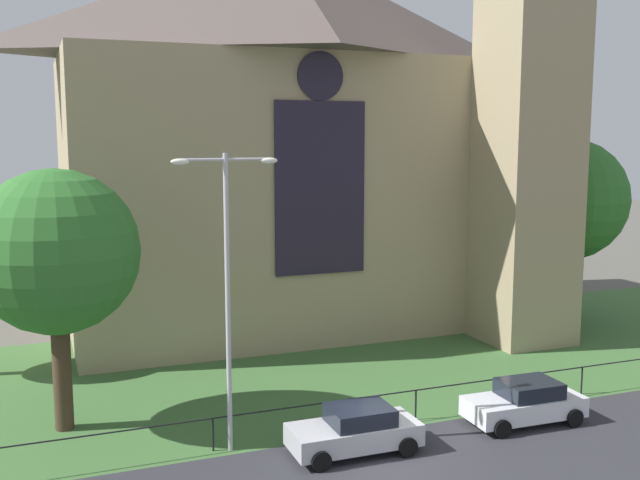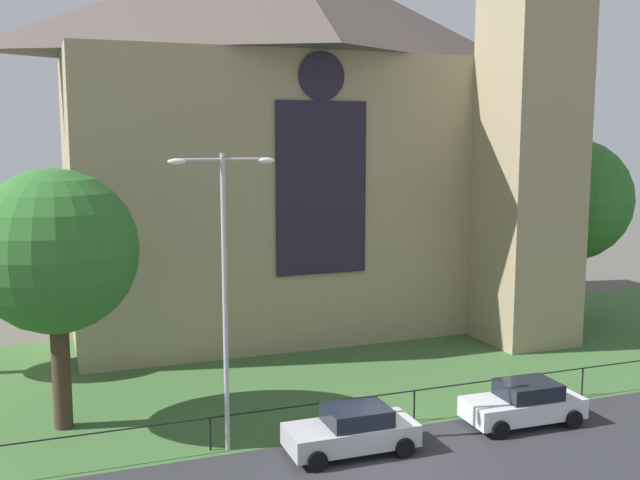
% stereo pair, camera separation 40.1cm
% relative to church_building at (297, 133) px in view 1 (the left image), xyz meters
% --- Properties ---
extents(ground, '(160.00, 160.00, 0.00)m').
position_rel_church_building_xyz_m(ground, '(-3.35, -7.38, -10.27)').
color(ground, '#56544C').
extents(grass_verge, '(120.00, 20.00, 0.01)m').
position_rel_church_building_xyz_m(grass_verge, '(-3.35, -9.38, -10.27)').
color(grass_verge, '#3D6633').
rests_on(grass_verge, ground).
extents(church_building, '(23.20, 16.20, 26.00)m').
position_rel_church_building_xyz_m(church_building, '(0.00, 0.00, 0.00)').
color(church_building, tan).
rests_on(church_building, ground).
extents(iron_railing, '(29.63, 0.07, 1.13)m').
position_rel_church_building_xyz_m(iron_railing, '(-0.77, -14.88, -9.30)').
color(iron_railing, black).
rests_on(iron_railing, ground).
extents(tree_right_far, '(6.67, 6.67, 10.01)m').
position_rel_church_building_xyz_m(tree_right_far, '(13.95, -4.58, -3.62)').
color(tree_right_far, '#423021').
rests_on(tree_right_far, ground).
extents(tree_left_near, '(5.61, 5.61, 9.06)m').
position_rel_church_building_xyz_m(tree_left_near, '(-12.56, -11.19, -4.06)').
color(tree_left_near, '#423021').
rests_on(tree_left_near, ground).
extents(streetlamp_near, '(3.37, 0.26, 9.59)m').
position_rel_church_building_xyz_m(streetlamp_near, '(-7.62, -14.98, -4.30)').
color(streetlamp_near, '#B2B2B7').
rests_on(streetlamp_near, ground).
extents(parked_car_silver, '(4.22, 2.06, 1.51)m').
position_rel_church_building_xyz_m(parked_car_silver, '(-3.92, -16.63, -9.53)').
color(parked_car_silver, '#B7B7BC').
rests_on(parked_car_silver, ground).
extents(parked_car_white, '(4.25, 2.12, 1.51)m').
position_rel_church_building_xyz_m(parked_car_white, '(2.72, -16.51, -9.53)').
color(parked_car_white, silver).
rests_on(parked_car_white, ground).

